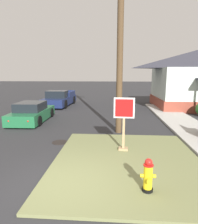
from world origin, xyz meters
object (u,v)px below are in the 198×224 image
Objects in this scene: manhole_cover at (60,142)px; pickup_truck_navy at (59,99)px; fire_hydrant at (148,176)px; stop_sign at (124,125)px; utility_pole at (120,27)px; parked_sedan_green at (32,113)px.

pickup_truck_navy reaches higher than manhole_cover.
fire_hydrant is 2.88m from stop_sign.
manhole_cover is (-3.22, 3.67, -0.48)m from fire_hydrant.
fire_hydrant is 0.42× the size of stop_sign.
utility_pole is (-0.12, 2.67, 4.10)m from stop_sign.
fire_hydrant is 0.09× the size of utility_pole.
manhole_cover is 4.88m from parked_sedan_green.
parked_sedan_green is 0.43× the size of utility_pole.
stop_sign is (-0.48, 2.78, 0.60)m from fire_hydrant.
manhole_cover is at bearing -53.97° from parked_sedan_green.
pickup_truck_navy is at bearing 105.14° from manhole_cover.
pickup_truck_navy is at bearing 113.21° from fire_hydrant.
parked_sedan_green is (-2.85, 3.92, 0.53)m from manhole_cover.
stop_sign is 0.21× the size of utility_pole.
utility_pole is (-0.60, 5.45, 4.69)m from fire_hydrant.
parked_sedan_green is (-6.07, 7.59, 0.05)m from fire_hydrant.
manhole_cover is 10.77m from pickup_truck_navy.
stop_sign reaches higher than manhole_cover.
utility_pole is at bearing 96.25° from fire_hydrant.
fire_hydrant is 7.22m from utility_pole.
pickup_truck_navy is at bearing 122.26° from utility_pole.
utility_pole is at bearing 92.59° from stop_sign.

